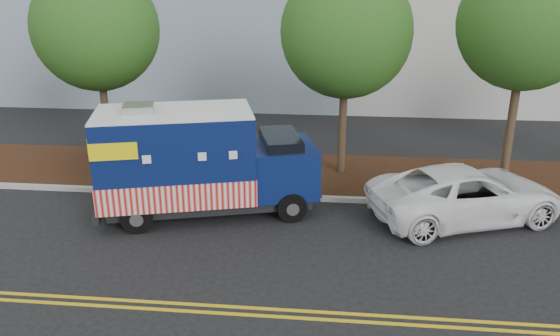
# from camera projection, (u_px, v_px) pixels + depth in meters

# --- Properties ---
(ground) EXTENTS (120.00, 120.00, 0.00)m
(ground) POSITION_uv_depth(u_px,v_px,m) (273.00, 218.00, 15.61)
(ground) COLOR black
(ground) RESTS_ON ground
(curb) EXTENTS (120.00, 0.18, 0.15)m
(curb) POSITION_uv_depth(u_px,v_px,m) (279.00, 197.00, 16.90)
(curb) COLOR #9E9E99
(curb) RESTS_ON ground
(mulch_strip) EXTENTS (120.00, 4.00, 0.15)m
(mulch_strip) POSITION_uv_depth(u_px,v_px,m) (285.00, 173.00, 18.86)
(mulch_strip) COLOR black
(mulch_strip) RESTS_ON ground
(centerline_near) EXTENTS (120.00, 0.10, 0.01)m
(centerline_near) POSITION_uv_depth(u_px,v_px,m) (249.00, 308.00, 11.45)
(centerline_near) COLOR gold
(centerline_near) RESTS_ON ground
(centerline_far) EXTENTS (120.00, 0.10, 0.01)m
(centerline_far) POSITION_uv_depth(u_px,v_px,m) (248.00, 315.00, 11.22)
(centerline_far) COLOR gold
(centerline_far) RESTS_ON ground
(tree_a) EXTENTS (4.16, 4.16, 6.95)m
(tree_a) POSITION_uv_depth(u_px,v_px,m) (96.00, 29.00, 18.11)
(tree_a) COLOR #38281C
(tree_a) RESTS_ON ground
(tree_b) EXTENTS (4.20, 4.20, 6.94)m
(tree_b) POSITION_uv_depth(u_px,v_px,m) (346.00, 32.00, 17.23)
(tree_b) COLOR #38281C
(tree_b) RESTS_ON ground
(tree_c) EXTENTS (3.93, 3.93, 7.22)m
(tree_c) POSITION_uv_depth(u_px,v_px,m) (526.00, 23.00, 15.77)
(tree_c) COLOR #38281C
(tree_c) RESTS_ON ground
(sign_post) EXTENTS (0.06, 0.06, 2.40)m
(sign_post) POSITION_uv_depth(u_px,v_px,m) (203.00, 155.00, 17.19)
(sign_post) COLOR #473828
(sign_post) RESTS_ON ground
(food_truck) EXTENTS (6.60, 3.81, 3.29)m
(food_truck) POSITION_uv_depth(u_px,v_px,m) (196.00, 164.00, 15.48)
(food_truck) COLOR black
(food_truck) RESTS_ON ground
(white_car) EXTENTS (6.03, 4.25, 1.53)m
(white_car) POSITION_uv_depth(u_px,v_px,m) (467.00, 194.00, 15.34)
(white_car) COLOR white
(white_car) RESTS_ON ground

